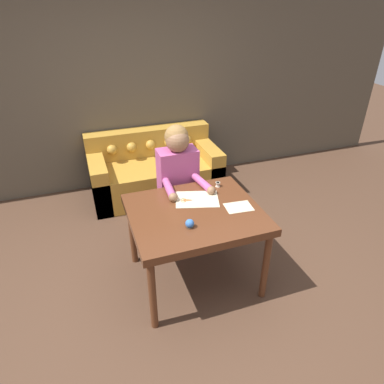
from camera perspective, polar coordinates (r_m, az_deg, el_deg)
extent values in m
plane|color=#4C3323|center=(3.28, -0.88, -15.78)|extent=(16.00, 16.00, 0.00)
cube|color=brown|center=(4.63, -10.44, 16.57)|extent=(8.00, 0.06, 2.60)
cube|color=#562D19|center=(2.92, 0.49, -3.70)|extent=(1.11, 0.95, 0.07)
cylinder|color=#562D19|center=(2.76, -6.58, -16.76)|extent=(0.06, 0.06, 0.69)
cylinder|color=#562D19|center=(3.04, 12.18, -11.99)|extent=(0.06, 0.06, 0.69)
cylinder|color=#562D19|center=(3.38, -9.92, -6.81)|extent=(0.06, 0.06, 0.69)
cylinder|color=#562D19|center=(3.61, 5.61, -3.75)|extent=(0.06, 0.06, 0.69)
cube|color=#B7842D|center=(4.60, -6.09, 2.38)|extent=(1.66, 0.84, 0.44)
cube|color=#B7842D|center=(4.71, -7.28, 8.37)|extent=(1.66, 0.22, 0.36)
cube|color=#B7842D|center=(4.48, -15.25, 1.77)|extent=(0.20, 0.84, 0.60)
cube|color=#B7842D|center=(4.76, 2.44, 4.60)|extent=(0.20, 0.84, 0.60)
sphere|color=#B7842D|center=(4.52, -13.19, 6.86)|extent=(0.13, 0.13, 0.13)
sphere|color=#B7842D|center=(4.55, -10.03, 7.35)|extent=(0.13, 0.13, 0.13)
sphere|color=#B7842D|center=(4.59, -6.92, 7.81)|extent=(0.13, 0.13, 0.13)
sphere|color=#B7842D|center=(4.65, -3.86, 8.24)|extent=(0.13, 0.13, 0.13)
sphere|color=#B7842D|center=(4.71, -0.88, 8.64)|extent=(0.13, 0.13, 0.13)
cube|color=white|center=(4.45, -3.38, 4.72)|extent=(0.28, 0.26, 0.00)
cylinder|color=#33281E|center=(3.72, -2.23, -4.50)|extent=(0.28, 0.28, 0.48)
cube|color=#B24C84|center=(3.45, -2.40, 2.68)|extent=(0.39, 0.22, 0.57)
sphere|color=#896042|center=(3.27, -2.44, 8.55)|extent=(0.23, 0.23, 0.23)
sphere|color=olive|center=(3.28, -2.61, 9.19)|extent=(0.23, 0.23, 0.23)
cylinder|color=#B24C84|center=(3.16, -3.80, 0.56)|extent=(0.09, 0.33, 0.07)
sphere|color=#896042|center=(3.03, -3.16, -0.90)|extent=(0.08, 0.08, 0.08)
cylinder|color=#B24C84|center=(3.25, 1.78, 1.51)|extent=(0.12, 0.33, 0.07)
sphere|color=#896042|center=(3.13, 3.23, 0.25)|extent=(0.08, 0.08, 0.08)
cube|color=beige|center=(3.06, 0.84, -1.20)|extent=(0.44, 0.38, 0.00)
cube|color=beige|center=(2.98, 7.78, -2.50)|extent=(0.24, 0.19, 0.00)
cube|color=silver|center=(3.05, 1.04, -1.28)|extent=(0.12, 0.03, 0.00)
cube|color=#D1511E|center=(3.03, -0.71, -1.47)|extent=(0.08, 0.02, 0.00)
torus|color=#D1511E|center=(3.03, -1.41, -1.54)|extent=(0.04, 0.04, 0.01)
cube|color=silver|center=(3.03, 1.06, -1.48)|extent=(0.11, 0.07, 0.00)
cube|color=#D1511E|center=(3.05, -0.72, -1.34)|extent=(0.07, 0.05, 0.00)
torus|color=#D1511E|center=(3.05, -1.41, -1.28)|extent=(0.04, 0.04, 0.01)
cylinder|color=silver|center=(3.04, -0.02, -1.39)|extent=(0.01, 0.01, 0.01)
cylinder|color=beige|center=(3.26, 4.32, 1.27)|extent=(0.03, 0.03, 0.04)
cylinder|color=beige|center=(3.25, 4.33, 1.58)|extent=(0.04, 0.04, 0.00)
cylinder|color=beige|center=(3.27, 4.31, 0.95)|extent=(0.04, 0.04, 0.00)
cylinder|color=#4C3828|center=(2.71, -0.36, -5.78)|extent=(0.06, 0.06, 0.01)
sphere|color=#3366B2|center=(2.69, -0.36, -5.26)|extent=(0.07, 0.07, 0.07)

